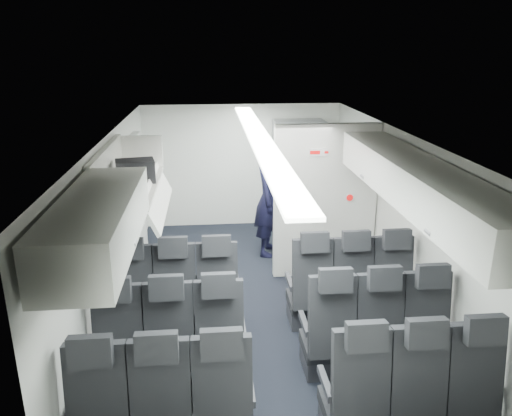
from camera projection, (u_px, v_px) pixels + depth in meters
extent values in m
cube|color=black|center=(259.00, 305.00, 6.27)|extent=(3.40, 6.00, 0.01)
cube|color=silver|center=(259.00, 135.00, 5.60)|extent=(3.40, 6.00, 0.01)
cube|color=silver|center=(242.00, 166.00, 8.77)|extent=(3.40, 0.01, 2.15)
cube|color=silver|center=(308.00, 390.00, 3.10)|extent=(3.40, 0.01, 2.15)
cube|color=silver|center=(114.00, 229.00, 5.78)|extent=(0.01, 6.00, 2.15)
cube|color=silver|center=(398.00, 220.00, 6.09)|extent=(0.01, 6.00, 2.15)
cube|color=white|center=(259.00, 138.00, 5.61)|extent=(0.25, 5.52, 0.03)
cube|color=black|center=(138.00, 309.00, 5.63)|extent=(0.44, 0.46, 0.12)
cube|color=#2D2D33|center=(139.00, 321.00, 5.68)|extent=(0.42, 0.42, 0.22)
cube|color=black|center=(132.00, 282.00, 5.28)|extent=(0.44, 0.20, 0.80)
cube|color=black|center=(129.00, 249.00, 5.11)|extent=(0.30, 0.12, 0.23)
cube|color=#2D2D33|center=(116.00, 289.00, 5.50)|extent=(0.05, 0.40, 0.06)
cube|color=#2D2D33|center=(156.00, 287.00, 5.54)|extent=(0.05, 0.40, 0.06)
cube|color=black|center=(178.00, 307.00, 5.67)|extent=(0.44, 0.46, 0.12)
cube|color=#2D2D33|center=(179.00, 319.00, 5.72)|extent=(0.42, 0.42, 0.22)
cube|color=black|center=(175.00, 280.00, 5.32)|extent=(0.44, 0.20, 0.80)
cube|color=black|center=(173.00, 247.00, 5.15)|extent=(0.30, 0.12, 0.23)
cube|color=#2D2D33|center=(157.00, 287.00, 5.54)|extent=(0.05, 0.40, 0.06)
cube|color=#2D2D33|center=(197.00, 285.00, 5.58)|extent=(0.05, 0.40, 0.06)
cube|color=black|center=(218.00, 305.00, 5.71)|extent=(0.44, 0.46, 0.12)
cube|color=#2D2D33|center=(218.00, 318.00, 5.76)|extent=(0.42, 0.42, 0.22)
cube|color=black|center=(217.00, 278.00, 5.36)|extent=(0.44, 0.20, 0.80)
cube|color=black|center=(217.00, 246.00, 5.19)|extent=(0.30, 0.12, 0.23)
cube|color=#2D2D33|center=(198.00, 285.00, 5.58)|extent=(0.05, 0.40, 0.06)
cube|color=#2D2D33|center=(237.00, 284.00, 5.62)|extent=(0.05, 0.40, 0.06)
cube|color=black|center=(307.00, 301.00, 5.81)|extent=(0.44, 0.46, 0.12)
cube|color=#2D2D33|center=(307.00, 313.00, 5.86)|extent=(0.42, 0.42, 0.22)
cube|color=black|center=(312.00, 274.00, 5.46)|extent=(0.44, 0.20, 0.80)
cube|color=black|center=(315.00, 242.00, 5.29)|extent=(0.30, 0.12, 0.23)
cube|color=#2D2D33|center=(290.00, 281.00, 5.67)|extent=(0.05, 0.40, 0.06)
cube|color=#2D2D33|center=(327.00, 280.00, 5.71)|extent=(0.05, 0.40, 0.06)
cube|color=black|center=(345.00, 299.00, 5.85)|extent=(0.44, 0.46, 0.12)
cube|color=#2D2D33|center=(344.00, 311.00, 5.90)|extent=(0.42, 0.42, 0.22)
cube|color=black|center=(353.00, 273.00, 5.50)|extent=(0.44, 0.20, 0.80)
cube|color=black|center=(356.00, 241.00, 5.33)|extent=(0.30, 0.12, 0.23)
cube|color=#2D2D33|center=(328.00, 280.00, 5.71)|extent=(0.05, 0.40, 0.06)
cube|color=#2D2D33|center=(366.00, 278.00, 5.75)|extent=(0.05, 0.40, 0.06)
cube|color=black|center=(382.00, 298.00, 5.89)|extent=(0.44, 0.46, 0.12)
cube|color=#2D2D33|center=(381.00, 309.00, 5.94)|extent=(0.42, 0.42, 0.22)
cube|color=black|center=(392.00, 271.00, 5.54)|extent=(0.44, 0.20, 0.80)
cube|color=black|center=(397.00, 239.00, 5.37)|extent=(0.30, 0.12, 0.23)
cube|color=#2D2D33|center=(367.00, 278.00, 5.75)|extent=(0.05, 0.40, 0.06)
cube|color=#2D2D33|center=(403.00, 276.00, 5.79)|extent=(0.05, 0.40, 0.06)
cube|color=black|center=(126.00, 356.00, 4.78)|extent=(0.44, 0.46, 0.12)
cube|color=#2D2D33|center=(127.00, 370.00, 4.83)|extent=(0.42, 0.42, 0.22)
cube|color=black|center=(118.00, 328.00, 4.43)|extent=(0.44, 0.20, 0.80)
cube|color=black|center=(113.00, 290.00, 4.26)|extent=(0.30, 0.12, 0.23)
cube|color=#2D2D33|center=(99.00, 334.00, 4.65)|extent=(0.05, 0.40, 0.06)
cube|color=#2D2D33|center=(147.00, 331.00, 4.69)|extent=(0.05, 0.40, 0.06)
cube|color=black|center=(173.00, 354.00, 4.82)|extent=(0.44, 0.46, 0.12)
cube|color=#2D2D33|center=(174.00, 368.00, 4.87)|extent=(0.42, 0.42, 0.22)
cube|color=black|center=(169.00, 325.00, 4.47)|extent=(0.44, 0.20, 0.80)
cube|color=black|center=(166.00, 288.00, 4.30)|extent=(0.30, 0.12, 0.23)
cube|color=#2D2D33|center=(148.00, 331.00, 4.69)|extent=(0.05, 0.40, 0.06)
cube|color=#2D2D33|center=(195.00, 329.00, 4.73)|extent=(0.05, 0.40, 0.06)
cube|color=black|center=(220.00, 351.00, 4.86)|extent=(0.44, 0.46, 0.12)
cube|color=#2D2D33|center=(220.00, 365.00, 4.91)|extent=(0.42, 0.42, 0.22)
cube|color=black|center=(219.00, 323.00, 4.51)|extent=(0.44, 0.20, 0.80)
cube|color=black|center=(219.00, 285.00, 4.34)|extent=(0.30, 0.12, 0.23)
cube|color=#2D2D33|center=(196.00, 329.00, 4.73)|extent=(0.05, 0.40, 0.06)
cube|color=#2D2D33|center=(242.00, 326.00, 4.77)|extent=(0.05, 0.40, 0.06)
cube|color=black|center=(325.00, 345.00, 4.96)|extent=(0.44, 0.46, 0.12)
cube|color=#2D2D33|center=(324.00, 359.00, 5.01)|extent=(0.42, 0.42, 0.22)
cube|color=black|center=(332.00, 317.00, 4.61)|extent=(0.44, 0.20, 0.80)
cube|color=black|center=(336.00, 280.00, 4.43)|extent=(0.30, 0.12, 0.23)
cube|color=#2D2D33|center=(304.00, 323.00, 4.82)|extent=(0.05, 0.40, 0.06)
cube|color=#2D2D33|center=(349.00, 321.00, 4.86)|extent=(0.05, 0.40, 0.06)
cube|color=black|center=(369.00, 343.00, 5.00)|extent=(0.44, 0.46, 0.12)
cube|color=#2D2D33|center=(368.00, 356.00, 5.05)|extent=(0.42, 0.42, 0.22)
cube|color=black|center=(379.00, 315.00, 4.65)|extent=(0.44, 0.20, 0.80)
cube|color=black|center=(385.00, 278.00, 4.48)|extent=(0.30, 0.12, 0.23)
cube|color=#2D2D33|center=(350.00, 321.00, 4.86)|extent=(0.05, 0.40, 0.06)
cube|color=#2D2D33|center=(393.00, 319.00, 4.90)|extent=(0.05, 0.40, 0.06)
cube|color=black|center=(412.00, 340.00, 5.04)|extent=(0.44, 0.46, 0.12)
cube|color=#2D2D33|center=(411.00, 354.00, 5.09)|extent=(0.42, 0.42, 0.22)
cube|color=black|center=(426.00, 312.00, 4.69)|extent=(0.44, 0.20, 0.80)
cube|color=black|center=(433.00, 276.00, 4.52)|extent=(0.30, 0.12, 0.23)
cube|color=#2D2D33|center=(394.00, 319.00, 4.90)|extent=(0.05, 0.40, 0.06)
cube|color=#2D2D33|center=(437.00, 316.00, 4.94)|extent=(0.05, 0.40, 0.06)
cube|color=black|center=(97.00, 395.00, 3.58)|extent=(0.44, 0.20, 0.80)
cube|color=black|center=(90.00, 351.00, 3.41)|extent=(0.30, 0.12, 0.23)
cube|color=#2D2D33|center=(75.00, 399.00, 3.80)|extent=(0.05, 0.40, 0.06)
cube|color=#2D2D33|center=(134.00, 395.00, 3.83)|extent=(0.05, 0.40, 0.06)
cube|color=black|center=(161.00, 391.00, 3.62)|extent=(0.44, 0.20, 0.80)
cube|color=black|center=(157.00, 348.00, 3.45)|extent=(0.30, 0.12, 0.23)
cube|color=#2D2D33|center=(135.00, 395.00, 3.84)|extent=(0.05, 0.40, 0.06)
cube|color=#2D2D33|center=(193.00, 392.00, 3.88)|extent=(0.05, 0.40, 0.06)
cube|color=black|center=(223.00, 416.00, 4.01)|extent=(0.44, 0.46, 0.12)
cube|color=black|center=(223.00, 387.00, 3.66)|extent=(0.44, 0.20, 0.80)
cube|color=black|center=(222.00, 344.00, 3.49)|extent=(0.30, 0.12, 0.23)
cube|color=#2D2D33|center=(194.00, 391.00, 3.88)|extent=(0.05, 0.40, 0.06)
cube|color=#2D2D33|center=(250.00, 388.00, 3.92)|extent=(0.05, 0.40, 0.06)
cube|color=black|center=(349.00, 408.00, 4.11)|extent=(0.44, 0.46, 0.12)
cube|color=black|center=(361.00, 379.00, 3.76)|extent=(0.44, 0.20, 0.80)
cube|color=black|center=(366.00, 336.00, 3.58)|extent=(0.30, 0.12, 0.23)
cube|color=#2D2D33|center=(325.00, 383.00, 3.97)|extent=(0.05, 0.40, 0.06)
cube|color=#2D2D33|center=(379.00, 380.00, 4.01)|extent=(0.05, 0.40, 0.06)
cube|color=black|center=(402.00, 404.00, 4.15)|extent=(0.44, 0.46, 0.12)
cube|color=black|center=(418.00, 375.00, 3.80)|extent=(0.44, 0.20, 0.80)
cube|color=black|center=(427.00, 333.00, 3.62)|extent=(0.30, 0.12, 0.23)
cube|color=#2D2D33|center=(380.00, 380.00, 4.01)|extent=(0.05, 0.40, 0.06)
cube|color=#2D2D33|center=(433.00, 377.00, 4.05)|extent=(0.05, 0.40, 0.06)
cube|color=black|center=(454.00, 401.00, 4.19)|extent=(0.44, 0.46, 0.12)
cube|color=#2D2D33|center=(452.00, 416.00, 4.24)|extent=(0.42, 0.42, 0.22)
cube|color=black|center=(475.00, 372.00, 3.84)|extent=(0.44, 0.20, 0.80)
cube|color=black|center=(486.00, 330.00, 3.66)|extent=(0.30, 0.12, 0.23)
cube|color=#2D2D33|center=(434.00, 376.00, 4.05)|extent=(0.05, 0.40, 0.06)
cube|color=#2D2D33|center=(486.00, 373.00, 4.09)|extent=(0.05, 0.40, 0.06)
cube|color=silver|center=(98.00, 224.00, 3.67)|extent=(0.52, 1.80, 0.40)
cylinder|color=slate|center=(134.00, 243.00, 3.74)|extent=(0.04, 0.10, 0.04)
cube|color=#9E9E93|center=(133.00, 186.00, 5.39)|extent=(0.52, 1.70, 0.04)
cube|color=silver|center=(107.00, 168.00, 5.30)|extent=(0.06, 1.70, 0.44)
cube|color=silver|center=(119.00, 189.00, 4.54)|extent=(0.52, 0.04, 0.40)
cube|color=silver|center=(141.00, 152.00, 6.11)|extent=(0.52, 0.04, 0.40)
cube|color=silver|center=(157.00, 195.00, 5.44)|extent=(0.21, 1.61, 0.38)
cube|color=silver|center=(462.00, 212.00, 3.92)|extent=(0.52, 1.80, 0.40)
cylinder|color=slate|center=(429.00, 232.00, 3.95)|extent=(0.04, 0.10, 0.04)
cube|color=silver|center=(386.00, 162.00, 5.58)|extent=(0.52, 1.70, 0.40)
cylinder|color=slate|center=(363.00, 177.00, 5.60)|extent=(0.04, 0.10, 0.04)
cube|color=silver|center=(325.00, 202.00, 6.78)|extent=(1.40, 0.12, 2.13)
cube|color=white|center=(319.00, 152.00, 6.47)|extent=(0.24, 0.01, 0.10)
cube|color=red|center=(315.00, 152.00, 6.46)|extent=(0.13, 0.01, 0.04)
cube|color=red|center=(326.00, 152.00, 6.47)|extent=(0.05, 0.01, 0.03)
cylinder|color=white|center=(350.00, 198.00, 6.72)|extent=(0.11, 0.01, 0.11)
cylinder|color=red|center=(350.00, 198.00, 6.71)|extent=(0.09, 0.01, 0.09)
cube|color=#939399|center=(298.00, 176.00, 8.63)|extent=(0.85, 0.50, 1.90)
cube|color=#3F3F42|center=(300.00, 205.00, 8.52)|extent=(0.80, 0.01, 0.02)
cube|color=#3F3F42|center=(301.00, 177.00, 8.37)|extent=(0.80, 0.01, 0.02)
cube|color=#3F3F42|center=(302.00, 147.00, 8.21)|extent=(0.80, 0.01, 0.02)
cube|color=silver|center=(137.00, 200.00, 7.29)|extent=(0.10, 0.92, 1.86)
cylinder|color=black|center=(139.00, 166.00, 7.14)|extent=(0.03, 0.22, 0.22)
cube|color=gold|center=(143.00, 191.00, 7.56)|extent=(0.02, 0.10, 0.75)
cylinder|color=white|center=(125.00, 191.00, 6.47)|extent=(0.01, 0.11, 0.11)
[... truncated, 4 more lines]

